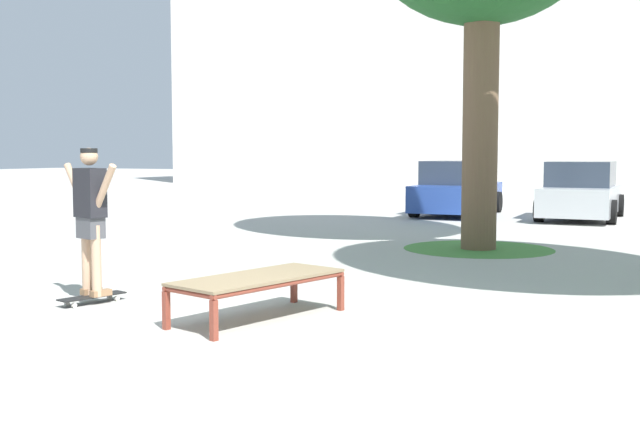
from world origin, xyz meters
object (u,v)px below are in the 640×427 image
car_blue (457,190)px  car_silver (581,193)px  skateboard (92,297)px  skater (90,211)px  skate_box (258,280)px

car_blue → car_silver: 3.30m
skateboard → car_silver: size_ratio=0.20×
car_blue → car_silver: bearing=-0.7°
skateboard → car_silver: bearing=75.7°
car_silver → skater: bearing=-104.3°
skate_box → skater: skater is taller
car_silver → skate_box: bearing=-96.0°
car_silver → skateboard: bearing=-104.3°
car_blue → skater: bearing=-91.4°
skate_box → skater: (-2.16, -0.07, 0.66)m
car_blue → car_silver: same height
skater → car_blue: size_ratio=0.40×
skate_box → car_silver: bearing=84.0°
skateboard → car_blue: bearing=88.6°
skate_box → skateboard: skate_box is taller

